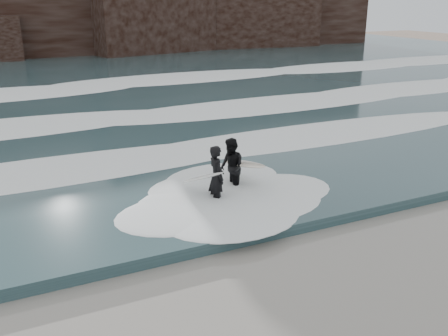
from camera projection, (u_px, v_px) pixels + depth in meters
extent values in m
plane|color=#8D7059|center=(380.00, 301.00, 9.55)|extent=(120.00, 120.00, 0.00)
cube|color=#284146|center=(86.00, 79.00, 34.24)|extent=(90.00, 52.00, 0.30)
cube|color=black|center=(47.00, 2.00, 47.16)|extent=(70.00, 9.00, 10.00)
ellipsoid|color=white|center=(198.00, 154.00, 17.10)|extent=(60.00, 3.20, 0.20)
ellipsoid|color=white|center=(140.00, 113.00, 23.06)|extent=(60.00, 4.00, 0.24)
ellipsoid|color=white|center=(98.00, 83.00, 30.73)|extent=(60.00, 4.80, 0.30)
imported|color=black|center=(217.00, 177.00, 13.49)|extent=(0.45, 0.66, 1.77)
ellipsoid|color=white|center=(202.00, 177.00, 13.36)|extent=(0.92, 1.89, 0.86)
imported|color=black|center=(231.00, 168.00, 14.29)|extent=(0.74, 0.90, 1.72)
ellipsoid|color=silver|center=(244.00, 164.00, 14.44)|extent=(0.63, 2.22, 0.56)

